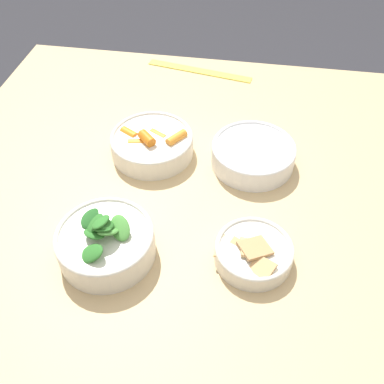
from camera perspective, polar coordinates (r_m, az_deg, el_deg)
ground_plane at (r=1.60m, az=2.57°, el=-19.31°), size 10.00×10.00×0.00m
dining_table at (r=1.01m, az=3.84°, el=-3.34°), size 1.34×1.09×0.78m
bowl_carrots at (r=1.01m, az=-5.36°, el=6.47°), size 0.19×0.19×0.07m
bowl_greens at (r=0.82m, az=-11.45°, el=-6.53°), size 0.18×0.18×0.11m
bowl_beans_hotdog at (r=0.99m, az=8.11°, el=4.92°), size 0.19×0.19×0.05m
bowl_cookies at (r=0.81m, az=8.16°, el=-7.92°), size 0.15×0.15×0.05m
ruler at (r=1.32m, az=0.98°, el=15.85°), size 0.32×0.08×0.00m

